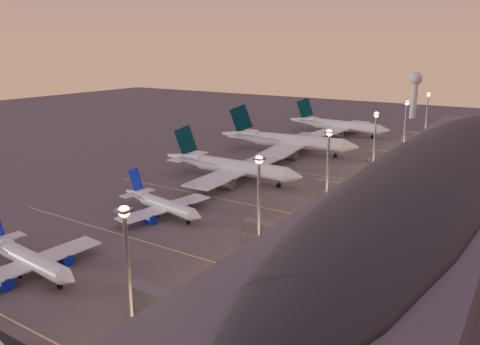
% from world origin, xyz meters
% --- Properties ---
extents(ground, '(700.00, 700.00, 0.00)m').
position_xyz_m(ground, '(0.00, 0.00, 0.00)').
color(ground, '#464441').
extents(airliner_narrow_south, '(36.54, 32.71, 13.05)m').
position_xyz_m(airliner_narrow_south, '(-5.51, -31.63, 3.37)').
color(airliner_narrow_south, silver).
rests_on(airliner_narrow_south, ground).
extents(airliner_narrow_north, '(35.26, 31.84, 12.61)m').
position_xyz_m(airliner_narrow_north, '(-5.63, 12.86, 3.26)').
color(airliner_narrow_north, silver).
rests_on(airliner_narrow_north, ground).
extents(airliner_wide_near, '(60.30, 54.77, 19.33)m').
position_xyz_m(airliner_wide_near, '(-10.01, 56.60, 4.98)').
color(airliner_wide_near, silver).
rests_on(airliner_wide_near, ground).
extents(airliner_wide_mid, '(69.22, 63.47, 22.14)m').
position_xyz_m(airliner_wide_mid, '(-13.53, 110.00, 5.70)').
color(airliner_wide_mid, silver).
rests_on(airliner_wide_mid, ground).
extents(airliner_wide_far, '(62.41, 57.03, 19.96)m').
position_xyz_m(airliner_wide_far, '(-11.66, 170.44, 5.14)').
color(airliner_wide_far, silver).
rests_on(airliner_wide_far, ground).
extents(terminal_building, '(56.35, 255.00, 17.46)m').
position_xyz_m(terminal_building, '(61.84, 72.47, 8.78)').
color(terminal_building, '#48484D').
rests_on(terminal_building, ground).
extents(light_masts, '(2.20, 217.20, 25.90)m').
position_xyz_m(light_masts, '(36.00, 65.00, 17.55)').
color(light_masts, slate).
rests_on(light_masts, ground).
extents(radar_tower, '(9.00, 9.00, 32.50)m').
position_xyz_m(radar_tower, '(10.00, 260.00, 21.87)').
color(radar_tower, silver).
rests_on(radar_tower, ground).
extents(lane_markings, '(90.00, 180.36, 0.00)m').
position_xyz_m(lane_markings, '(0.00, 40.00, 0.01)').
color(lane_markings, '#D8C659').
rests_on(lane_markings, ground).
extents(baggage_tug_a, '(3.41, 2.05, 0.95)m').
position_xyz_m(baggage_tug_a, '(30.05, -32.65, 0.44)').
color(baggage_tug_a, orange).
rests_on(baggage_tug_a, ground).
extents(baggage_tug_b, '(4.10, 2.96, 1.14)m').
position_xyz_m(baggage_tug_b, '(24.05, -23.94, 0.52)').
color(baggage_tug_b, orange).
rests_on(baggage_tug_b, ground).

